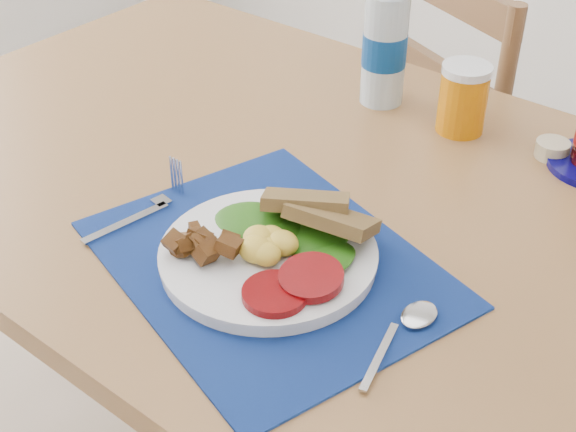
% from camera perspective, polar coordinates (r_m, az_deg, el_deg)
% --- Properties ---
extents(table, '(1.40, 0.90, 0.75)m').
position_cam_1_polar(table, '(1.25, 0.01, -0.30)').
color(table, brown).
rests_on(table, ground).
extents(chair_far, '(0.52, 0.51, 1.08)m').
position_cam_1_polar(chair_far, '(1.81, 13.26, 6.69)').
color(chair_far, '#53351E').
rests_on(chair_far, ground).
extents(placemat, '(0.53, 0.47, 0.00)m').
position_cam_1_polar(placemat, '(1.03, -1.40, -3.37)').
color(placemat, black).
rests_on(placemat, table).
extents(breakfast_plate, '(0.27, 0.27, 0.07)m').
position_cam_1_polar(breakfast_plate, '(1.01, -1.79, -2.43)').
color(breakfast_plate, silver).
rests_on(breakfast_plate, placemat).
extents(fork, '(0.03, 0.19, 0.00)m').
position_cam_1_polar(fork, '(1.13, -9.88, 0.50)').
color(fork, '#B2B5BA').
rests_on(fork, placemat).
extents(spoon, '(0.04, 0.17, 0.00)m').
position_cam_1_polar(spoon, '(0.94, 8.42, -7.95)').
color(spoon, '#B2B5BA').
rests_on(spoon, placemat).
extents(water_bottle, '(0.08, 0.08, 0.26)m').
position_cam_1_polar(water_bottle, '(1.37, 6.92, 12.34)').
color(water_bottle, '#ADBFCC').
rests_on(water_bottle, table).
extents(juice_glass, '(0.08, 0.08, 0.11)m').
position_cam_1_polar(juice_glass, '(1.32, 12.33, 8.04)').
color(juice_glass, '#CB6E05').
rests_on(juice_glass, table).
extents(ramekin, '(0.05, 0.05, 0.03)m').
position_cam_1_polar(ramekin, '(1.30, 18.28, 4.53)').
color(ramekin, '#BEB18C').
rests_on(ramekin, table).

